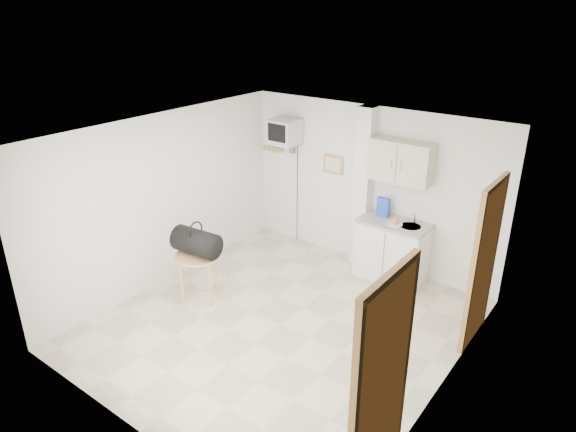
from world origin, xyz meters
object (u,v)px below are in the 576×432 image
Objects in this scene: crt_television at (285,133)px; duffel_bag at (196,242)px; round_table at (198,261)px; water_bottle at (369,395)px.

duffel_bag is (0.13, -2.17, -1.07)m from crt_television.
duffel_bag reaches higher than round_table.
round_table is at bearing -48.74° from duffel_bag.
round_table is 1.01× the size of duffel_bag.
crt_television reaches higher than duffel_bag.
round_table is 2.00× the size of water_bottle.
duffel_bag is at bearing -86.58° from crt_television.
water_bottle is (2.94, -0.46, -0.71)m from duffel_bag.
crt_television is 3.14× the size of round_table.
round_table is 2.99m from water_bottle.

